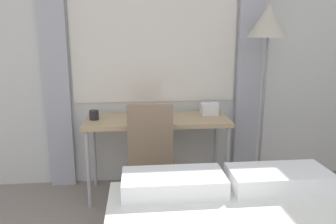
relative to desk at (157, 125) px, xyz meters
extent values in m
cube|color=silver|center=(0.06, 0.35, 0.66)|extent=(5.36, 0.05, 2.70)
cube|color=white|center=(0.00, 0.32, 0.91)|extent=(1.63, 0.01, 1.50)
cube|color=#B2B2BC|center=(-0.96, 0.27, 0.61)|extent=(0.24, 0.06, 2.60)
cube|color=#B2B2BC|center=(0.96, 0.27, 0.61)|extent=(0.24, 0.06, 2.60)
cube|color=tan|center=(0.00, 0.00, 0.04)|extent=(1.33, 0.53, 0.04)
cylinder|color=#B2B2B7|center=(-0.63, -0.22, -0.33)|extent=(0.04, 0.04, 0.71)
cylinder|color=#B2B2B7|center=(0.63, -0.22, -0.33)|extent=(0.04, 0.04, 0.71)
cylinder|color=#B2B2B7|center=(-0.63, 0.22, -0.33)|extent=(0.04, 0.04, 0.71)
cylinder|color=#B2B2B7|center=(0.63, 0.22, -0.33)|extent=(0.04, 0.04, 0.71)
cube|color=#8C7259|center=(-0.07, -0.20, -0.26)|extent=(0.43, 0.43, 0.05)
cube|color=#8C7259|center=(-0.08, -0.38, 0.02)|extent=(0.38, 0.06, 0.51)
cylinder|color=#8C7259|center=(-0.25, -0.35, -0.49)|extent=(0.03, 0.03, 0.40)
cylinder|color=#8C7259|center=(0.09, -0.38, -0.49)|extent=(0.03, 0.03, 0.40)
cylinder|color=#8C7259|center=(-0.23, -0.01, -0.49)|extent=(0.03, 0.03, 0.40)
cylinder|color=#8C7259|center=(0.11, -0.04, -0.49)|extent=(0.03, 0.03, 0.40)
cube|color=white|center=(0.03, -1.07, -0.09)|extent=(0.65, 0.32, 0.12)
cube|color=white|center=(0.72, -1.07, -0.09)|extent=(0.65, 0.32, 0.12)
cylinder|color=#4C4C51|center=(1.00, -0.05, -0.67)|extent=(0.25, 0.25, 0.03)
cylinder|color=gray|center=(1.00, -0.05, 0.07)|extent=(0.02, 0.02, 1.46)
cone|color=beige|center=(1.00, -0.05, 0.95)|extent=(0.36, 0.36, 0.30)
cube|color=white|center=(0.52, 0.11, 0.11)|extent=(0.16, 0.15, 0.10)
cube|color=white|center=(0.52, 0.11, 0.17)|extent=(0.18, 0.05, 0.02)
cube|color=maroon|center=(-0.03, 0.03, 0.08)|extent=(0.30, 0.23, 0.02)
cube|color=white|center=(-0.03, 0.03, 0.08)|extent=(0.28, 0.21, 0.01)
cylinder|color=#262628|center=(-0.58, 0.00, 0.11)|extent=(0.09, 0.09, 0.09)
camera|label=1|loc=(-0.19, -2.97, 0.81)|focal=35.00mm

